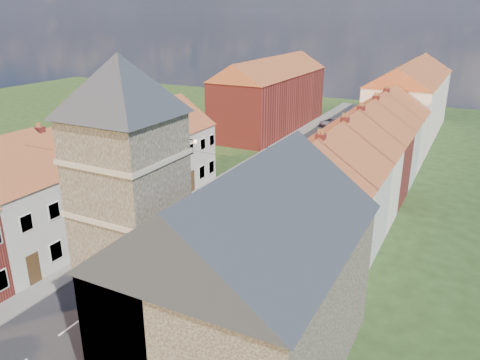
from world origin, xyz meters
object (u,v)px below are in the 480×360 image
(car_distant, at_px, (330,122))
(church, at_px, (230,261))
(lamppost, at_px, (190,166))
(car_mid, at_px, (225,186))
(car_far, at_px, (266,157))

(car_distant, bearing_deg, church, -62.33)
(car_distant, bearing_deg, lamppost, -77.44)
(church, distance_m, lamppost, 21.38)
(car_mid, relative_size, car_far, 0.96)
(lamppost, xyz_separation_m, car_far, (0.76, 14.71, -2.95))
(car_far, xyz_separation_m, car_distant, (1.14, 21.26, -0.00))
(lamppost, relative_size, car_far, 1.49)
(car_far, bearing_deg, car_distant, 80.85)
(car_distant, bearing_deg, car_mid, -75.30)
(church, distance_m, car_far, 34.16)
(car_far, bearing_deg, lamppost, -99.06)
(lamppost, bearing_deg, car_mid, 69.73)
(car_mid, relative_size, car_distant, 0.92)
(church, xyz_separation_m, car_mid, (-11.77, 20.47, -5.24))
(church, distance_m, car_mid, 24.19)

